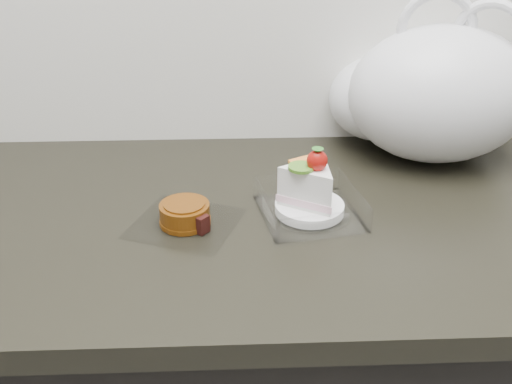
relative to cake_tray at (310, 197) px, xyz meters
name	(u,v)px	position (x,y,z in m)	size (l,w,h in m)	color
cake_tray	(310,197)	(0.00, 0.00, 0.00)	(0.18, 0.18, 0.12)	white
mooncake_wrap	(186,216)	(-0.20, -0.02, -0.02)	(0.20, 0.20, 0.04)	white
plastic_bag	(427,94)	(0.25, 0.23, 0.10)	(0.44, 0.38, 0.32)	silver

